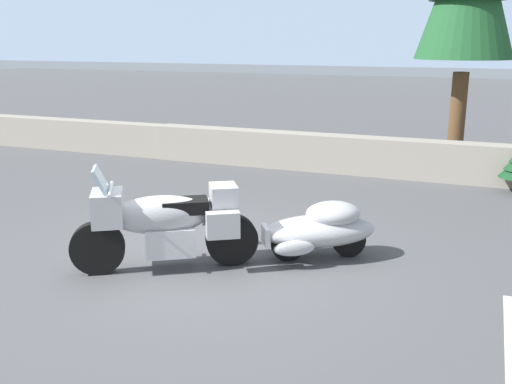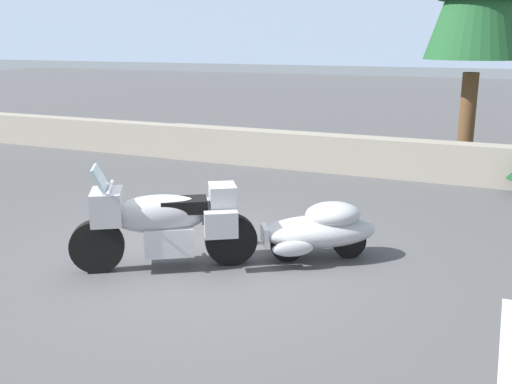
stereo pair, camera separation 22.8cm
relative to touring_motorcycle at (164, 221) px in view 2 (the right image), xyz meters
The scene contains 5 objects.
ground_plane 0.81m from the touring_motorcycle, 50.98° to the left, with size 80.00×80.00×0.00m, color #4C4C4F.
stone_guard_wall 6.23m from the touring_motorcycle, 87.35° to the left, with size 24.00×0.51×0.79m.
distant_ridgeline 96.52m from the touring_motorcycle, 89.81° to the left, with size 240.00×80.00×16.00m, color #8C9EB7.
touring_motorcycle is the anchor object (origin of this frame).
car_shaped_trailer 2.00m from the touring_motorcycle, 32.36° to the left, with size 2.05×1.49×0.76m.
Camera 2 is at (3.46, -6.27, 2.79)m, focal length 41.18 mm.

